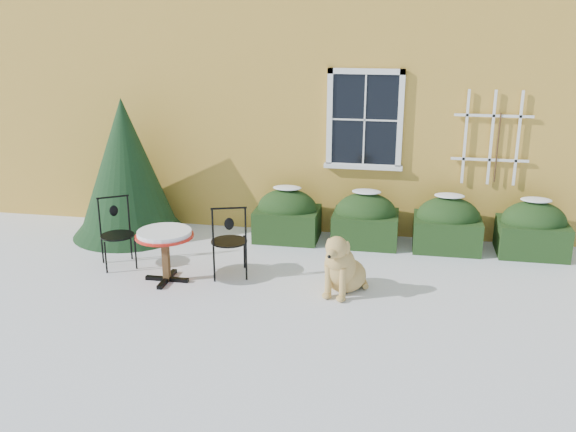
% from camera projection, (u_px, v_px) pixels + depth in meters
% --- Properties ---
extents(ground, '(80.00, 80.00, 0.00)m').
position_uv_depth(ground, '(274.00, 305.00, 8.36)').
color(ground, white).
rests_on(ground, ground).
extents(house, '(12.40, 8.40, 6.40)m').
position_uv_depth(house, '(338.00, 32.00, 13.94)').
color(house, gold).
rests_on(house, ground).
extents(hedge_row, '(4.95, 0.80, 0.91)m').
position_uv_depth(hedge_row, '(406.00, 222.00, 10.34)').
color(hedge_row, black).
rests_on(hedge_row, ground).
extents(evergreen_shrub, '(1.92, 1.92, 2.32)m').
position_uv_depth(evergreen_shrub, '(127.00, 181.00, 10.75)').
color(evergreen_shrub, black).
rests_on(evergreen_shrub, ground).
extents(bistro_table, '(0.81, 0.81, 0.75)m').
position_uv_depth(bistro_table, '(165.00, 239.00, 8.90)').
color(bistro_table, black).
rests_on(bistro_table, ground).
extents(patio_chair_near, '(0.61, 0.60, 1.09)m').
position_uv_depth(patio_chair_near, '(229.00, 240.00, 9.11)').
color(patio_chair_near, black).
rests_on(patio_chair_near, ground).
extents(patio_chair_far, '(0.63, 0.63, 1.03)m').
position_uv_depth(patio_chair_far, '(117.00, 232.00, 9.52)').
color(patio_chair_far, black).
rests_on(patio_chair_far, ground).
extents(dog, '(0.71, 0.95, 0.89)m').
position_uv_depth(dog, '(342.00, 268.00, 8.61)').
color(dog, tan).
rests_on(dog, ground).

